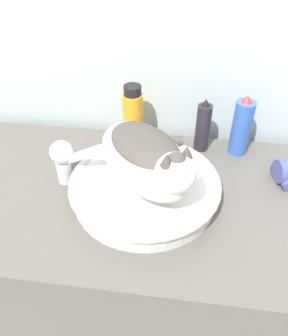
% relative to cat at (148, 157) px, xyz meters
% --- Properties ---
extents(wall_back, '(8.00, 0.05, 2.40)m').
position_rel_cat_xyz_m(wall_back, '(-0.06, 0.36, 0.24)').
color(wall_back, silver).
rests_on(wall_back, ground_plane).
extents(vanity_counter, '(1.13, 0.59, 0.82)m').
position_rel_cat_xyz_m(vanity_counter, '(-0.06, 0.01, -0.55)').
color(vanity_counter, '#56514C').
rests_on(vanity_counter, ground_plane).
extents(sink_basin, '(0.40, 0.40, 0.06)m').
position_rel_cat_xyz_m(sink_basin, '(-0.01, 0.01, -0.11)').
color(sink_basin, silver).
rests_on(sink_basin, vanity_counter).
extents(cat, '(0.33, 0.36, 0.17)m').
position_rel_cat_xyz_m(cat, '(0.00, 0.00, 0.00)').
color(cat, silver).
rests_on(cat, sink_basin).
extents(faucet, '(0.16, 0.06, 0.15)m').
position_rel_cat_xyz_m(faucet, '(-0.23, 0.04, -0.06)').
color(faucet, silver).
rests_on(faucet, vanity_counter).
extents(spray_bottle_trigger, '(0.06, 0.06, 0.19)m').
position_rel_cat_xyz_m(spray_bottle_trigger, '(0.25, 0.25, -0.05)').
color(spray_bottle_trigger, '#335BB7').
rests_on(spray_bottle_trigger, vanity_counter).
extents(shampoo_bottle_tall, '(0.06, 0.06, 0.20)m').
position_rel_cat_xyz_m(shampoo_bottle_tall, '(-0.08, 0.25, -0.04)').
color(shampoo_bottle_tall, orange).
rests_on(shampoo_bottle_tall, vanity_counter).
extents(hairspray_can_black, '(0.04, 0.04, 0.17)m').
position_rel_cat_xyz_m(hairspray_can_black, '(0.14, 0.25, -0.06)').
color(hairspray_can_black, '#28232D').
rests_on(hairspray_can_black, vanity_counter).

